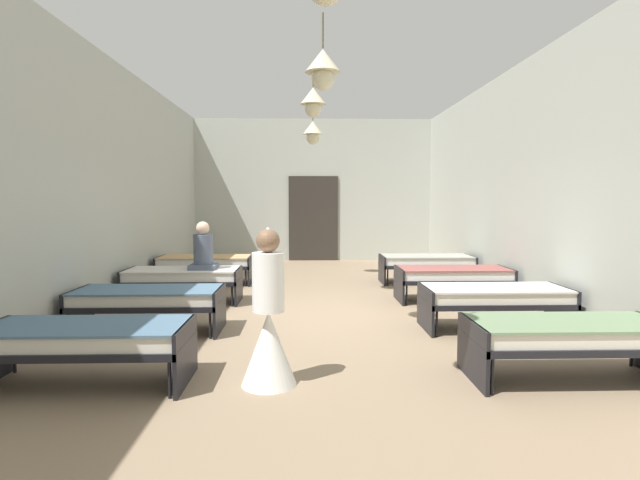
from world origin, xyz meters
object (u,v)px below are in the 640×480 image
Objects in this scene: bed_left_row_1 at (148,299)px; patient_seated_primary at (203,252)px; bed_left_row_3 at (205,263)px; bed_left_row_0 at (85,339)px; nurse_near_aisle at (269,329)px; bed_left_row_2 at (183,277)px; bed_right_row_2 at (453,276)px; bed_right_row_0 at (568,335)px; bed_right_row_1 at (495,297)px; bed_right_row_3 at (426,262)px.

patient_seated_primary is at bearing 79.42° from bed_left_row_1.
bed_left_row_1 is at bearing -90.00° from bed_left_row_3.
nurse_near_aisle is (1.72, -0.05, 0.09)m from bed_left_row_0.
bed_left_row_2 is 2.38× the size of patient_seated_primary.
bed_right_row_2 is (4.59, 1.90, 0.00)m from bed_left_row_1.
bed_left_row_3 is 2.00m from patient_seated_primary.
bed_right_row_0 is 1.00× the size of bed_right_row_2.
bed_right_row_1 is (4.59, 1.90, 0.00)m from bed_left_row_0.
patient_seated_primary reaches higher than bed_right_row_3.
patient_seated_primary reaches higher than bed_right_row_2.
bed_left_row_0 and bed_right_row_3 have the same top height.
bed_right_row_1 is at bearing -23.85° from patient_seated_primary.
bed_right_row_2 is (4.59, 3.80, 0.00)m from bed_left_row_0.
bed_left_row_0 is at bearing 180.00° from bed_right_row_0.
bed_left_row_0 is at bearing -90.00° from bed_left_row_3.
patient_seated_primary is at bearing -155.58° from bed_right_row_3.
nurse_near_aisle reaches higher than bed_right_row_2.
bed_right_row_1 is at bearing -29.42° from nurse_near_aisle.
bed_left_row_3 is (0.00, 5.70, 0.00)m from bed_left_row_0.
bed_left_row_1 is 1.00× the size of bed_left_row_3.
bed_right_row_1 is 1.90m from bed_right_row_2.
bed_right_row_1 is 4.66m from patient_seated_primary.
bed_left_row_1 is at bearing -140.38° from bed_right_row_3.
bed_left_row_3 is at bearing 140.38° from bed_right_row_1.
patient_seated_primary is (0.35, -0.03, 0.43)m from bed_left_row_2.
nurse_near_aisle is at bearing -1.79° from bed_left_row_0.
bed_left_row_1 and bed_right_row_3 have the same top height.
bed_left_row_2 is 1.00× the size of bed_right_row_3.
bed_right_row_1 is at bearing -22.48° from bed_left_row_2.
bed_left_row_0 is 1.00× the size of bed_right_row_1.
bed_left_row_0 is 1.00× the size of bed_right_row_3.
bed_left_row_0 and bed_left_row_2 have the same top height.
bed_left_row_2 and bed_right_row_2 have the same top height.
bed_right_row_1 is at bearing -90.00° from bed_right_row_3.
bed_right_row_0 is (4.59, 0.00, 0.00)m from bed_left_row_0.
bed_right_row_0 and bed_left_row_2 have the same top height.
bed_right_row_1 and bed_left_row_3 have the same top height.
bed_right_row_2 and bed_right_row_3 have the same top height.
bed_left_row_1 is at bearing 157.52° from bed_right_row_0.
bed_left_row_0 is 4.97m from bed_right_row_1.
bed_left_row_0 and bed_left_row_3 have the same top height.
patient_seated_primary is (0.35, 3.77, 0.43)m from bed_left_row_0.
bed_right_row_1 is at bearing 22.48° from bed_left_row_0.
bed_right_row_3 is 6.43m from nurse_near_aisle.
bed_right_row_1 is 4.97m from bed_left_row_2.
bed_left_row_1 and bed_left_row_2 have the same top height.
bed_right_row_2 and bed_left_row_3 have the same top height.
patient_seated_primary reaches higher than bed_right_row_1.
bed_left_row_0 is at bearing 114.59° from nurse_near_aisle.
bed_left_row_1 is 2.38× the size of patient_seated_primary.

